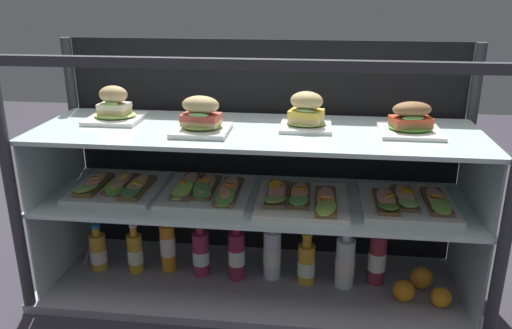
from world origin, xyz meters
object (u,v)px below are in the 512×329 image
Objects in this scene: juice_bottle_front_fourth at (98,252)px; juice_bottle_front_middle at (377,258)px; open_sandwich_tray_center at (301,199)px; orange_fruit_rolled_forward at (441,297)px; plated_roll_sandwich_right_of_center at (201,119)px; open_sandwich_tray_mid_right at (408,202)px; plated_roll_sandwich_mid_left at (114,109)px; juice_bottle_back_right at (272,253)px; juice_bottle_near_post at (168,246)px; plated_roll_sandwich_far_right at (411,122)px; open_sandwich_tray_mid_left at (117,186)px; juice_bottle_tucked_behind at (306,263)px; juice_bottle_front_left_end at (237,255)px; open_sandwich_tray_near_left_corner at (207,190)px; orange_fruit_near_left_post at (404,291)px; plated_roll_sandwich_far_left at (306,114)px; juice_bottle_back_center at (345,262)px; orange_fruit_beside_bottles at (422,278)px; juice_bottle_front_right_end at (135,253)px; juice_bottle_front_second at (201,253)px.

juice_bottle_front_middle reaches higher than juice_bottle_front_fourth.
orange_fruit_rolled_forward is at bearing -6.47° from open_sandwich_tray_center.
open_sandwich_tray_mid_right is (0.70, 0.05, -0.28)m from plated_roll_sandwich_right_of_center.
plated_roll_sandwich_mid_left reaches higher than juice_bottle_back_right.
open_sandwich_tray_mid_right reaches higher than juice_bottle_back_right.
juice_bottle_near_post is at bearing 172.89° from orange_fruit_rolled_forward.
plated_roll_sandwich_far_right is 1.06m from open_sandwich_tray_mid_left.
plated_roll_sandwich_right_of_center is 0.90× the size of juice_bottle_tucked_behind.
open_sandwich_tray_near_left_corner is at bearing -176.84° from juice_bottle_front_left_end.
plated_roll_sandwich_right_of_center is 2.39× the size of orange_fruit_near_left_post.
plated_roll_sandwich_far_left is 2.45× the size of orange_fruit_rolled_forward.
open_sandwich_tray_mid_right is at bearing -4.13° from juice_bottle_tucked_behind.
juice_bottle_near_post is (-0.86, 0.02, -0.53)m from plated_roll_sandwich_far_right.
open_sandwich_tray_mid_right is at bearing -5.93° from juice_bottle_back_center.
plated_roll_sandwich_far_left reaches higher than open_sandwich_tray_mid_right.
open_sandwich_tray_near_left_corner is at bearing -178.46° from orange_fruit_beside_bottles.
juice_bottle_tucked_behind is at bearing 178.42° from juice_bottle_back_center.
plated_roll_sandwich_right_of_center is 0.77× the size of juice_bottle_near_post.
open_sandwich_tray_center is 1.68× the size of juice_bottle_front_right_end.
plated_roll_sandwich_far_left is at bearing 1.36° from juice_bottle_front_fourth.
open_sandwich_tray_mid_left is 1.22m from orange_fruit_rolled_forward.
juice_bottle_front_left_end is 2.83× the size of orange_fruit_beside_bottles.
juice_bottle_back_center is at bearing -8.72° from plated_roll_sandwich_far_left.
juice_bottle_near_post is (-0.88, 0.05, -0.25)m from open_sandwich_tray_mid_right.
juice_bottle_front_left_end is at bearing 172.42° from orange_fruit_rolled_forward.
juice_bottle_near_post is 0.28m from juice_bottle_front_left_end.
orange_fruit_near_left_post is at bearing -4.41° from juice_bottle_front_right_end.
orange_fruit_beside_bottles is (0.96, -0.01, -0.06)m from juice_bottle_near_post.
orange_fruit_beside_bottles is (0.28, 0.02, -0.06)m from juice_bottle_back_center.
juice_bottle_tucked_behind is 0.26m from juice_bottle_front_middle.
plated_roll_sandwich_far_left reaches higher than orange_fruit_near_left_post.
orange_fruit_rolled_forward is at bearing -6.94° from plated_roll_sandwich_mid_left.
plated_roll_sandwich_far_left reaches higher than plated_roll_sandwich_right_of_center.
plated_roll_sandwich_mid_left is 0.56m from juice_bottle_front_right_end.
juice_bottle_front_right_end is 0.26m from juice_bottle_front_second.
open_sandwich_tray_center reaches higher than orange_fruit_near_left_post.
plated_roll_sandwich_right_of_center is 0.57m from juice_bottle_near_post.
plated_roll_sandwich_right_of_center is at bearing -87.08° from open_sandwich_tray_near_left_corner.
open_sandwich_tray_mid_right is 1.28× the size of juice_bottle_front_middle.
open_sandwich_tray_center is at bearing 5.70° from plated_roll_sandwich_right_of_center.
open_sandwich_tray_center is 1.38× the size of juice_bottle_back_center.
juice_bottle_front_middle is at bearing 148.11° from orange_fruit_rolled_forward.
plated_roll_sandwich_mid_left is 0.95× the size of plated_roll_sandwich_far_right.
juice_bottle_back_center is at bearing -0.20° from juice_bottle_front_left_end.
plated_roll_sandwich_right_of_center reaches higher than juice_bottle_front_left_end.
juice_bottle_front_left_end reaches higher than juice_bottle_tucked_behind.
juice_bottle_near_post is 1.02m from orange_fruit_rolled_forward.
juice_bottle_back_right is 1.18× the size of juice_bottle_tucked_behind.
juice_bottle_front_fourth reaches higher than orange_fruit_rolled_forward.
juice_bottle_front_fourth is 0.74× the size of juice_bottle_front_middle.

